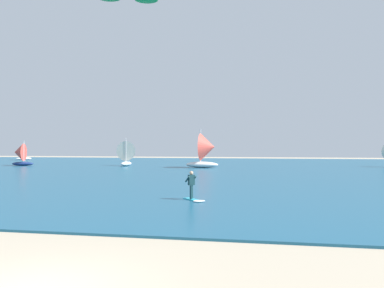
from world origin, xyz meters
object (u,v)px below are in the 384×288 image
at_px(sailboat_outermost, 207,150).
at_px(sailboat_mid_right, 20,154).
at_px(sailboat_anchored_offshore, 127,153).
at_px(sailboat_mid_left, 22,152).
at_px(kitesurfer, 193,190).

bearing_deg(sailboat_outermost, sailboat_mid_right, 179.36).
xyz_separation_m(sailboat_anchored_offshore, sailboat_outermost, (13.21, -3.52, 0.55)).
xyz_separation_m(sailboat_mid_left, sailboat_anchored_offshore, (31.72, -19.86, 0.21)).
bearing_deg(sailboat_anchored_offshore, kitesurfer, -64.75).
relative_size(sailboat_mid_left, sailboat_mid_right, 0.98).
relative_size(kitesurfer, sailboat_anchored_offshore, 0.43).
xyz_separation_m(kitesurfer, sailboat_anchored_offshore, (-18.09, 38.36, 1.39)).
height_order(sailboat_mid_left, sailboat_mid_right, sailboat_mid_right).
xyz_separation_m(sailboat_anchored_offshore, sailboat_mid_right, (-16.68, -3.18, -0.18)).
distance_m(sailboat_anchored_offshore, sailboat_mid_right, 16.98).
distance_m(kitesurfer, sailboat_mid_left, 76.62).
bearing_deg(kitesurfer, sailboat_mid_right, 134.67).
bearing_deg(sailboat_outermost, sailboat_anchored_offshore, 165.09).
xyz_separation_m(kitesurfer, sailboat_outermost, (-4.87, 34.84, 1.94)).
bearing_deg(sailboat_mid_right, sailboat_outermost, -0.64).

